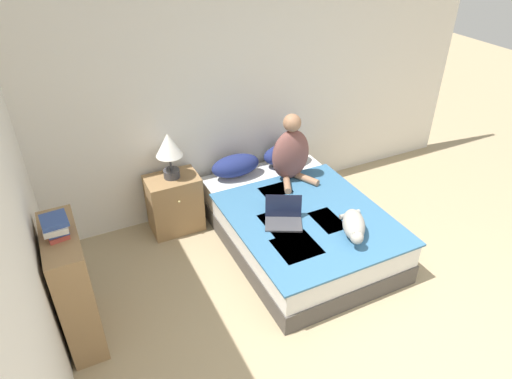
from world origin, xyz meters
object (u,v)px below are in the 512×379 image
Objects in this scene: pillow_far at (286,154)px; laptop_open at (283,218)px; cat_tabby at (354,225)px; nightstand at (175,203)px; person_sitting at (291,153)px; bookshelf at (73,287)px; pillow_near at (236,166)px; table_lamp at (169,148)px; book_stack_top at (55,226)px; bed at (298,226)px.

pillow_far is 1.28× the size of laptop_open.
cat_tabby is 0.79× the size of nightstand.
bookshelf is at bearing -162.37° from person_sitting.
bookshelf reaches higher than pillow_near.
laptop_open is at bearing 2.23° from bookshelf.
laptop_open reaches higher than cat_tabby.
bookshelf is at bearing -137.11° from table_lamp.
nightstand is (-0.76, 0.94, -0.19)m from laptop_open.
pillow_near is 0.61m from person_sitting.
laptop_open is 1.29m from table_lamp.
person_sitting reaches higher than pillow_near.
pillow_near is 0.74× the size of person_sitting.
pillow_far is 0.38m from person_sitting.
table_lamp is 1.51m from book_stack_top.
pillow_near is (-0.31, 0.82, 0.34)m from bed.
laptop_open is (-0.26, -0.15, 0.28)m from bed.
laptop_open is at bearing -102.65° from cat_tabby.
person_sitting is 2.43m from book_stack_top.
book_stack_top is at bearing -150.27° from laptop_open.
nightstand is at bearing -178.93° from pillow_far.
bed is 0.94m from pillow_near.
bookshelf is (-2.42, -1.04, -0.07)m from pillow_far.
cat_tabby is at bearing -48.26° from nightstand.
bookshelf is 0.58m from book_stack_top.
pillow_near is at bearing 110.47° from bed.
bookshelf is at bearing -150.04° from pillow_near.
bed is at bearing 5.89° from bookshelf.
bed is 0.76m from person_sitting.
table_lamp is at bearing 141.27° from bed.
book_stack_top is (-1.80, -1.04, 0.51)m from pillow_near.
nightstand is (-1.01, 0.80, 0.09)m from bed.
book_stack_top reaches higher than nightstand.
table_lamp is 2.07× the size of book_stack_top.
person_sitting is (0.50, -0.31, 0.19)m from pillow_near.
laptop_open is at bearing -51.15° from nightstand.
nightstand is 0.63m from table_lamp.
pillow_near is 0.87× the size of nightstand.
laptop_open is at bearing -51.77° from table_lamp.
table_lamp is (-1.31, -0.01, 0.38)m from pillow_far.
bookshelf reaches higher than pillow_far.
table_lamp reaches higher than nightstand.
cat_tabby is at bearing -15.29° from laptop_open.
bed is 3.17× the size of nightstand.
pillow_far is at bearing 0.63° from table_lamp.
table_lamp reaches higher than laptop_open.
laptop_open is at bearing -86.99° from pillow_near.
bed is 0.70m from cat_tabby.
cat_tabby is 2.35m from bookshelf.
pillow_far is 2.32× the size of book_stack_top.
person_sitting is 1.74× the size of laptop_open.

